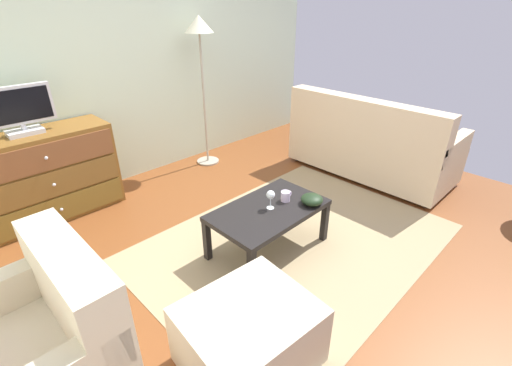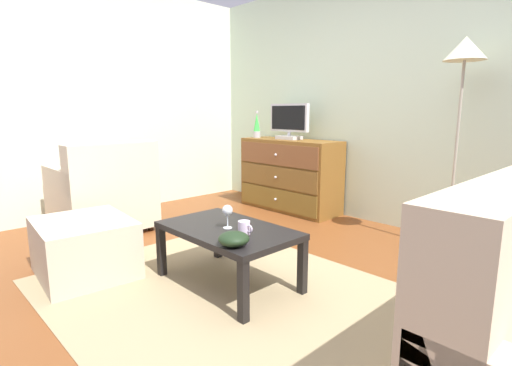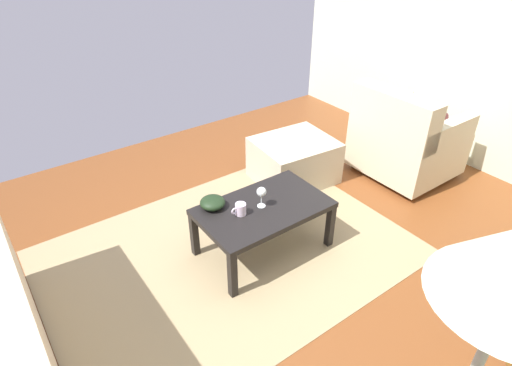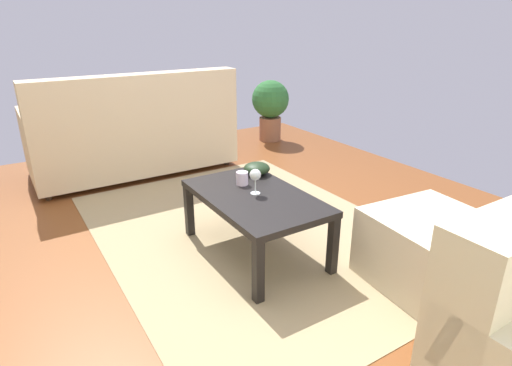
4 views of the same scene
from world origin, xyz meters
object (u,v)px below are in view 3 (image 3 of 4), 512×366
object	(u,v)px
ottoman	(294,160)
standing_lamp	(498,320)
bowl_decorative	(213,203)
armchair	(405,140)
coffee_table	(263,212)
mug	(240,209)
wine_glass	(261,193)

from	to	relation	value
ottoman	standing_lamp	bearing A→B (deg)	56.63
bowl_decorative	armchair	world-z (taller)	armchair
bowl_decorative	standing_lamp	bearing A→B (deg)	76.83
bowl_decorative	ottoman	size ratio (longest dim) A/B	0.26
coffee_table	standing_lamp	bearing A→B (deg)	66.89
coffee_table	ottoman	size ratio (longest dim) A/B	1.34
coffee_table	standing_lamp	world-z (taller)	standing_lamp
coffee_table	mug	xyz separation A→B (m)	(0.19, -0.02, 0.09)
bowl_decorative	mug	bearing A→B (deg)	121.61
wine_glass	ottoman	bearing A→B (deg)	-143.39
wine_glass	bowl_decorative	bearing A→B (deg)	-33.61
mug	bowl_decorative	xyz separation A→B (m)	(0.11, -0.18, -0.00)
standing_lamp	wine_glass	bearing A→B (deg)	-112.70
armchair	ottoman	xyz separation A→B (m)	(0.91, -0.53, -0.16)
mug	standing_lamp	bearing A→B (deg)	72.27
coffee_table	standing_lamp	distance (m)	2.26
coffee_table	mug	bearing A→B (deg)	-5.45
coffee_table	wine_glass	xyz separation A→B (m)	(0.01, -0.01, 0.17)
armchair	ottoman	bearing A→B (deg)	-30.06
coffee_table	ottoman	xyz separation A→B (m)	(-0.84, -0.64, -0.15)
bowl_decorative	armchair	distance (m)	2.05
bowl_decorative	standing_lamp	world-z (taller)	standing_lamp
mug	bowl_decorative	size ratio (longest dim) A/B	0.63
coffee_table	armchair	distance (m)	1.75
armchair	standing_lamp	world-z (taller)	standing_lamp
armchair	standing_lamp	xyz separation A→B (m)	(2.51, 1.91, 1.12)
ottoman	wine_glass	bearing A→B (deg)	36.61
mug	armchair	size ratio (longest dim) A/B	0.13
standing_lamp	ottoman	bearing A→B (deg)	-123.37
wine_glass	mug	distance (m)	0.19
coffee_table	bowl_decorative	world-z (taller)	bowl_decorative
wine_glass	standing_lamp	bearing A→B (deg)	67.30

